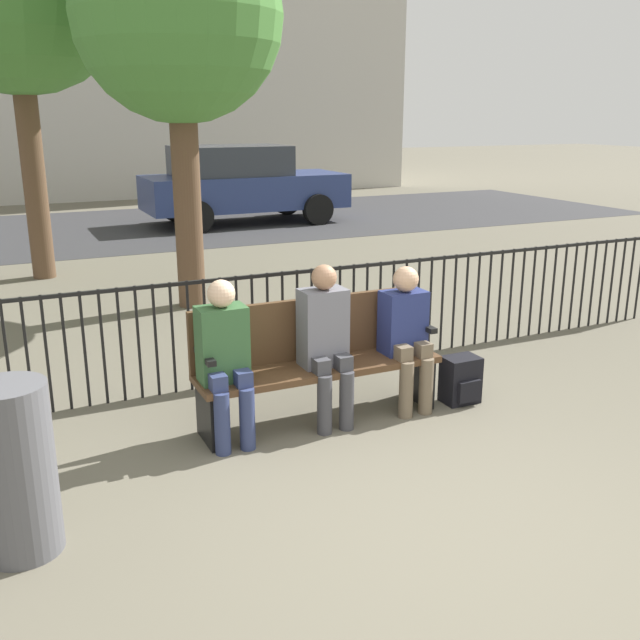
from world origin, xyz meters
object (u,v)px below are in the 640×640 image
(backpack, at_px, (461,380))
(parked_car_0, at_px, (241,183))
(seated_person_1, at_px, (326,338))
(park_bench, at_px, (315,356))
(tree_1, at_px, (178,19))
(seated_person_2, at_px, (406,331))
(trash_bin, at_px, (15,470))
(seated_person_0, at_px, (225,354))

(backpack, relative_size, parked_car_0, 0.09)
(seated_person_1, bearing_deg, backpack, -5.18)
(park_bench, distance_m, backpack, 1.25)
(tree_1, bearing_deg, seated_person_2, -79.70)
(seated_person_1, relative_size, tree_1, 0.27)
(tree_1, bearing_deg, seated_person_1, -90.02)
(seated_person_2, relative_size, backpack, 2.99)
(seated_person_1, height_order, tree_1, tree_1)
(park_bench, xyz_separation_m, backpack, (1.19, -0.23, -0.31))
(backpack, bearing_deg, tree_1, 106.58)
(seated_person_1, distance_m, tree_1, 4.59)
(park_bench, bearing_deg, trash_bin, -156.50)
(backpack, bearing_deg, seated_person_2, 167.91)
(park_bench, height_order, trash_bin, trash_bin)
(seated_person_2, height_order, backpack, seated_person_2)
(park_bench, xyz_separation_m, parked_car_0, (2.78, 9.85, 0.34))
(trash_bin, bearing_deg, parked_car_0, 65.41)
(seated_person_2, bearing_deg, seated_person_0, 179.91)
(park_bench, bearing_deg, seated_person_2, -10.60)
(trash_bin, bearing_deg, tree_1, 64.69)
(park_bench, relative_size, backpack, 4.93)
(tree_1, relative_size, parked_car_0, 1.07)
(seated_person_2, distance_m, tree_1, 4.67)
(park_bench, relative_size, tree_1, 0.42)
(seated_person_2, height_order, parked_car_0, parked_car_0)
(seated_person_2, distance_m, parked_car_0, 10.20)
(seated_person_0, height_order, tree_1, tree_1)
(seated_person_0, relative_size, tree_1, 0.26)
(backpack, height_order, parked_car_0, parked_car_0)
(backpack, bearing_deg, parked_car_0, 81.00)
(park_bench, bearing_deg, tree_1, 89.62)
(tree_1, xyz_separation_m, parked_car_0, (2.76, 6.18, -2.42))
(seated_person_0, xyz_separation_m, trash_bin, (-1.40, -0.80, -0.18))
(seated_person_2, xyz_separation_m, parked_car_0, (2.07, 9.98, 0.20))
(parked_car_0, bearing_deg, tree_1, -114.05)
(park_bench, bearing_deg, backpack, -11.19)
(tree_1, bearing_deg, trash_bin, -115.31)
(seated_person_0, relative_size, trash_bin, 1.24)
(park_bench, distance_m, parked_car_0, 10.24)
(parked_car_0, bearing_deg, trash_bin, -114.59)
(backpack, bearing_deg, seated_person_0, 176.95)
(park_bench, relative_size, parked_car_0, 0.45)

